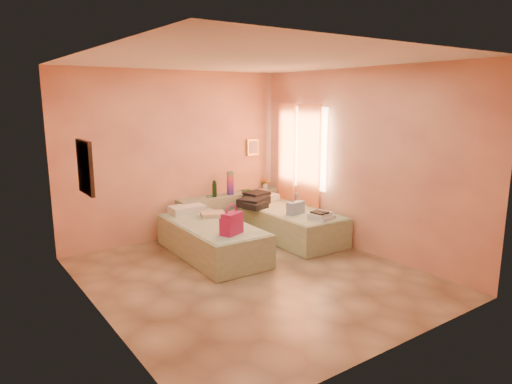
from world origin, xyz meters
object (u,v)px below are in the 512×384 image
Objects in this scene: magenta_handbag at (232,223)px; bed_right at (290,224)px; bed_left at (212,239)px; towel_stack at (322,216)px; flower_vase at (265,182)px; water_bottle at (214,189)px; blue_handbag at (296,208)px; headboard_ledge at (231,211)px; green_book at (246,190)px.

bed_right is at bearing -0.27° from magenta_handbag.
towel_stack is (1.55, -0.76, 0.30)m from bed_left.
bed_right is at bearing -105.63° from flower_vase.
water_bottle reaches higher than blue_handbag.
headboard_ledge is 1.90m from towel_stack.
magenta_handbag is 1.05× the size of blue_handbag.
water_bottle is (-0.36, -0.05, 0.47)m from headboard_ledge.
green_book is (1.38, 1.10, 0.41)m from bed_left.
flower_vase is at bearing 17.81° from green_book.
blue_handbag is (-0.43, -1.41, -0.16)m from flower_vase.
towel_stack reaches higher than bed_left.
magenta_handbag is (-1.04, -1.68, 0.33)m from headboard_ledge.
water_bottle reaches higher than bed_left.
blue_handbag is (1.41, -0.29, 0.35)m from bed_left.
bed_left is at bearing -126.98° from green_book.
blue_handbag reaches higher than bed_left.
flower_vase is 0.70× the size of magenta_handbag.
towel_stack reaches higher than bed_right.
bed_right is at bearing 59.73° from blue_handbag.
headboard_ledge is 5.86× the size of towel_stack.
flower_vase is 0.65× the size of towel_stack.
flower_vase reaches higher than blue_handbag.
bed_left is at bearing -148.63° from flower_vase.
magenta_handbag reaches higher than green_book.
green_book is 0.51× the size of blue_handbag.
water_bottle is 0.90× the size of blue_handbag.
bed_right is (1.53, 0.00, 0.00)m from bed_left.
towel_stack is at bearing -86.93° from bed_right.
headboard_ledge is at bearing 48.10° from bed_left.
towel_stack is (1.58, -0.12, -0.10)m from magenta_handbag.
magenta_handbag reaches higher than blue_handbag.
magenta_handbag is 1.59m from towel_stack.
bed_right is (0.52, -1.05, -0.08)m from headboard_ledge.
flower_vase reaches higher than magenta_handbag.
towel_stack is at bearing -70.39° from green_book.
green_book is 0.70× the size of flower_vase.
bed_right is 6.12× the size of magenta_handbag.
magenta_handbag is at bearing -121.77° from headboard_ledge.
green_book is at bearing 40.28° from bed_left.
green_book is at bearing 28.33° from magenta_handbag.
water_bottle reaches higher than flower_vase.
towel_stack is at bearing -62.76° from water_bottle.
magenta_handbag is at bearing -114.81° from green_book.
headboard_ledge is 12.86× the size of green_book.
water_bottle reaches higher than magenta_handbag.
flower_vase reaches higher than headboard_ledge.
green_book is (0.38, 0.05, 0.34)m from headboard_ledge.
flower_vase is 2.58m from magenta_handbag.
bed_left is 5.71× the size of towel_stack.
towel_stack is at bearing -24.32° from bed_left.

